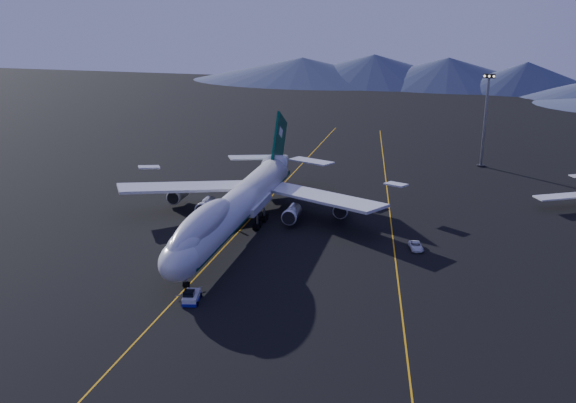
% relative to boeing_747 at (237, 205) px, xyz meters
% --- Properties ---
extents(ground, '(500.00, 500.00, 0.00)m').
position_rel_boeing_747_xyz_m(ground, '(-0.00, -0.03, -5.81)').
color(ground, black).
rests_on(ground, ground).
extents(taxiway_line_main, '(0.25, 220.00, 0.01)m').
position_rel_boeing_747_xyz_m(taxiway_line_main, '(-0.00, -0.03, -5.80)').
color(taxiway_line_main, '#ECA00D').
rests_on(taxiway_line_main, ground).
extents(taxiway_line_side, '(28.08, 198.09, 0.01)m').
position_rel_boeing_747_xyz_m(taxiway_line_side, '(30.00, 9.97, -5.80)').
color(taxiway_line_side, '#ECA00D').
rests_on(taxiway_line_side, ground).
extents(boeing_747, '(59.62, 72.43, 19.37)m').
position_rel_boeing_747_xyz_m(boeing_747, '(0.00, 0.00, 0.00)').
color(boeing_747, silver).
rests_on(boeing_747, ground).
extents(pushback_tug, '(3.34, 4.97, 2.00)m').
position_rel_boeing_747_xyz_m(pushback_tug, '(2.79, -30.99, -5.18)').
color(pushback_tug, silver).
rests_on(pushback_tug, ground).
extents(service_van, '(3.39, 5.21, 1.33)m').
position_rel_boeing_747_xyz_m(service_van, '(35.55, -0.29, -5.15)').
color(service_van, white).
rests_on(service_van, ground).
extents(floodlight_mast, '(3.17, 2.38, 25.64)m').
position_rel_boeing_747_xyz_m(floodlight_mast, '(49.20, 66.80, 7.17)').
color(floodlight_mast, black).
rests_on(floodlight_mast, ground).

